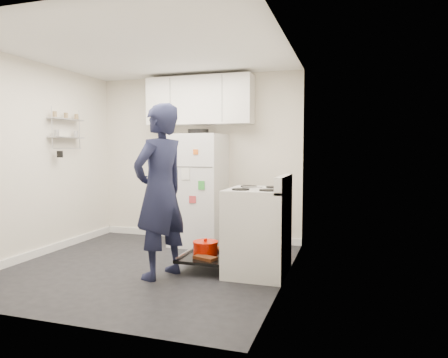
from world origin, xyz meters
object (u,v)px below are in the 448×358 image
(refrigerator, at_px, (198,189))
(electric_range, at_px, (257,232))
(open_oven_door, at_px, (206,252))
(person, at_px, (160,191))

(refrigerator, bearing_deg, electric_range, -44.50)
(open_oven_door, relative_size, person, 0.37)
(open_oven_door, distance_m, refrigerator, 1.36)
(electric_range, distance_m, open_oven_door, 0.66)
(electric_range, height_order, open_oven_door, electric_range)
(person, bearing_deg, refrigerator, -154.76)
(open_oven_door, xyz_separation_m, refrigerator, (-0.52, 1.09, 0.62))
(refrigerator, bearing_deg, person, -84.23)
(electric_range, distance_m, refrigerator, 1.61)
(person, bearing_deg, open_oven_door, 159.98)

